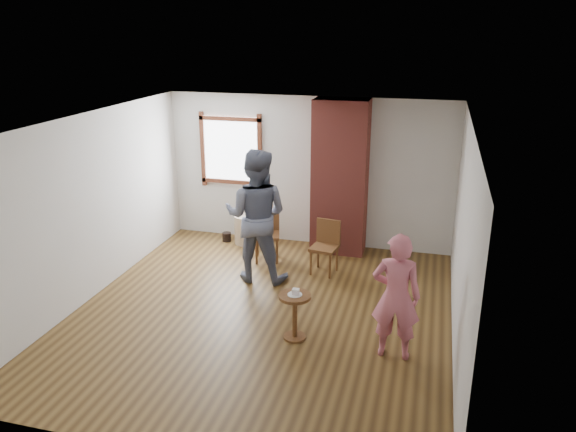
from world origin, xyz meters
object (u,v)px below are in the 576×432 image
(person_pink, at_px, (396,297))
(dining_chair_right, at_px, (326,243))
(dining_chair_left, at_px, (267,230))
(side_table, at_px, (295,309))
(stoneware_crock, at_px, (246,229))
(man, at_px, (256,216))

(person_pink, bearing_deg, dining_chair_right, -60.46)
(dining_chair_left, bearing_deg, person_pink, -62.08)
(side_table, bearing_deg, person_pink, -3.22)
(stoneware_crock, distance_m, side_table, 3.33)
(stoneware_crock, height_order, man, man)
(stoneware_crock, xyz_separation_m, man, (0.64, -1.33, 0.76))
(stoneware_crock, xyz_separation_m, side_table, (1.64, -2.89, 0.14))
(dining_chair_left, distance_m, dining_chair_right, 1.08)
(dining_chair_right, distance_m, person_pink, 2.50)
(side_table, relative_size, man, 0.30)
(stoneware_crock, bearing_deg, side_table, -60.44)
(dining_chair_left, distance_m, person_pink, 3.33)
(dining_chair_right, xyz_separation_m, person_pink, (1.24, -2.15, 0.30))
(stoneware_crock, bearing_deg, man, -64.17)
(dining_chair_right, xyz_separation_m, man, (-0.97, -0.52, 0.54))
(person_pink, bearing_deg, man, -36.91)
(dining_chair_left, height_order, man, man)
(side_table, bearing_deg, stoneware_crock, 119.56)
(dining_chair_right, bearing_deg, stoneware_crock, 162.62)
(dining_chair_right, height_order, person_pink, person_pink)
(side_table, relative_size, person_pink, 0.39)
(dining_chair_left, bearing_deg, man, -99.96)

